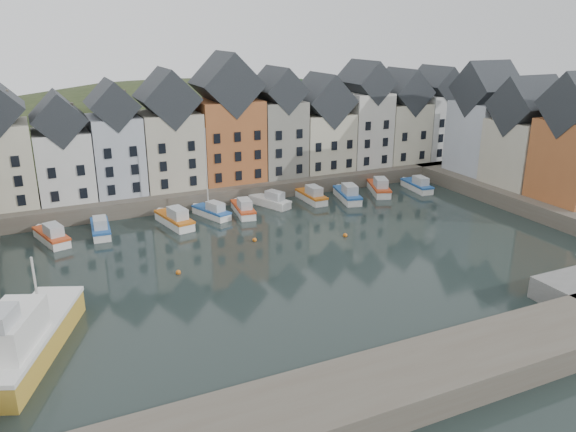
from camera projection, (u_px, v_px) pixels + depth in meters
ground at (319, 261)px, 57.74m from camera, size 260.00×260.00×0.00m
far_quay at (225, 182)px, 83.19m from camera, size 90.00×16.00×2.00m
right_quay at (554, 200)px, 74.78m from camera, size 14.00×54.00×2.00m
near_wall at (344, 401)px, 34.53m from camera, size 50.00×6.00×2.00m
hillside at (186, 243)px, 111.60m from camera, size 153.60×70.40×64.00m
far_terrace at (249, 130)px, 80.23m from camera, size 72.37×8.16×17.78m
right_terrace at (527, 135)px, 76.20m from camera, size 8.30×24.25×16.36m
mooring_buoys at (264, 248)px, 60.67m from camera, size 20.50×5.50×0.50m
boat_a at (52, 236)px, 62.42m from camera, size 3.82×6.91×2.53m
boat_b at (101, 228)px, 64.90m from camera, size 2.42×6.51×2.45m
boat_c at (175, 219)px, 67.68m from camera, size 3.54×7.30×2.69m
boat_d at (212, 211)px, 70.84m from camera, size 3.77×6.26×11.43m
boat_e at (243, 209)px, 71.83m from camera, size 2.76×6.55×2.44m
boat_f at (271, 201)px, 75.12m from camera, size 4.25×6.52×2.40m
boat_g at (311, 196)px, 77.31m from camera, size 2.12×6.61×2.53m
boat_h at (348, 195)px, 77.60m from camera, size 3.68×7.31×2.69m
boat_i at (379, 188)px, 80.89m from camera, size 4.54×7.32×2.69m
boat_j at (417, 185)px, 82.46m from camera, size 2.59×6.46×2.41m
large_vessel at (25, 340)px, 40.03m from camera, size 8.77×14.15×7.17m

